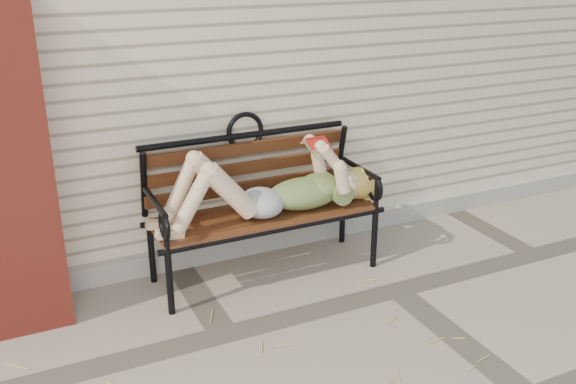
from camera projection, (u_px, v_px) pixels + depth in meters
ground at (397, 290)px, 4.38m from camera, size 80.00×80.00×0.00m
house_wall at (234, 20)px, 6.37m from camera, size 8.00×4.00×3.00m
foundation_strip at (329, 227)px, 5.18m from camera, size 8.00×0.10×0.15m
brick_pillar at (5, 166)px, 3.74m from camera, size 0.50×0.50×2.00m
garden_bench at (259, 188)px, 4.47m from camera, size 1.72×0.68×1.11m
reading_woman at (268, 189)px, 4.35m from camera, size 1.62×0.37×0.51m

